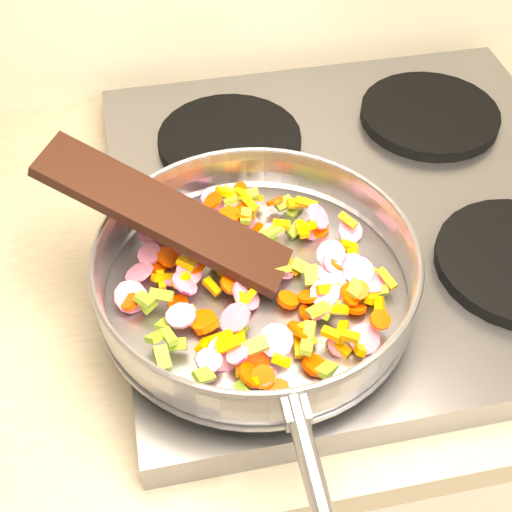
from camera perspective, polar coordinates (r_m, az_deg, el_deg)
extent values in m
cube|color=#939399|center=(0.90, 8.34, 3.47)|extent=(0.60, 0.60, 0.04)
cylinder|color=black|center=(0.76, 1.60, -3.60)|extent=(0.19, 0.19, 0.02)
cylinder|color=black|center=(0.96, -2.13, 9.25)|extent=(0.19, 0.19, 0.02)
cylinder|color=black|center=(1.03, 13.71, 10.92)|extent=(0.19, 0.19, 0.02)
cylinder|color=#9E9EA5|center=(0.75, 0.00, -2.77)|extent=(0.33, 0.33, 0.01)
torus|color=#9E9EA5|center=(0.73, 0.00, -1.19)|extent=(0.38, 0.38, 0.06)
torus|color=#9E9EA5|center=(0.71, 0.00, 0.22)|extent=(0.33, 0.33, 0.01)
cylinder|color=#9E9EA5|center=(0.58, 5.21, -19.23)|extent=(0.02, 0.19, 0.02)
cube|color=#9E9EA5|center=(0.61, 3.17, -12.20)|extent=(0.02, 0.03, 0.02)
cube|color=#F5A400|center=(0.78, -1.39, 1.72)|extent=(0.01, 0.02, 0.01)
cube|color=#84AA26|center=(0.74, -5.94, -1.77)|extent=(0.02, 0.02, 0.01)
cylinder|color=#E4166D|center=(0.76, 0.26, -1.18)|extent=(0.04, 0.04, 0.01)
cube|color=#84AA26|center=(0.82, 2.25, 4.23)|extent=(0.03, 0.02, 0.01)
cylinder|color=#FF4700|center=(0.81, 4.87, 2.24)|extent=(0.04, 0.04, 0.01)
cylinder|color=#FF4700|center=(0.80, 0.08, 2.04)|extent=(0.02, 0.03, 0.02)
cube|color=#F5A400|center=(0.70, -4.20, -7.10)|extent=(0.02, 0.02, 0.02)
cube|color=#84AA26|center=(0.77, -5.04, -0.25)|extent=(0.02, 0.02, 0.01)
cylinder|color=#E4166D|center=(0.76, 1.98, -1.32)|extent=(0.03, 0.03, 0.02)
cylinder|color=#FF4700|center=(0.75, -5.05, -0.70)|extent=(0.04, 0.04, 0.01)
cube|color=#F5A400|center=(0.80, -0.45, 4.25)|extent=(0.02, 0.02, 0.01)
cube|color=#84AA26|center=(0.74, -0.51, -2.07)|extent=(0.02, 0.02, 0.01)
cube|color=#84AA26|center=(0.69, -6.96, -6.41)|extent=(0.02, 0.03, 0.01)
cube|color=#F5A400|center=(0.79, -4.13, 2.06)|extent=(0.03, 0.02, 0.01)
cube|color=#F5A400|center=(0.81, 3.32, 4.23)|extent=(0.02, 0.01, 0.01)
cylinder|color=#FF4700|center=(0.73, 4.25, -3.22)|extent=(0.03, 0.03, 0.01)
cube|color=#F5A400|center=(0.73, 9.85, -3.95)|extent=(0.01, 0.02, 0.02)
cylinder|color=#FF4700|center=(0.79, -4.35, 1.93)|extent=(0.03, 0.03, 0.02)
cube|color=#84AA26|center=(0.79, 0.95, 1.58)|extent=(0.02, 0.02, 0.02)
cube|color=#84AA26|center=(0.75, 9.91, -2.78)|extent=(0.02, 0.02, 0.02)
cube|color=#F5A400|center=(0.67, -0.52, -10.09)|extent=(0.02, 0.01, 0.02)
cube|color=#84AA26|center=(0.76, -2.64, -0.62)|extent=(0.03, 0.02, 0.02)
cube|color=#84AA26|center=(0.69, -7.90, -6.40)|extent=(0.03, 0.02, 0.02)
cylinder|color=#FF4700|center=(0.75, -10.31, -3.06)|extent=(0.03, 0.03, 0.01)
cylinder|color=#FF4700|center=(0.69, 4.68, -8.69)|extent=(0.03, 0.03, 0.02)
cylinder|color=#FF4700|center=(0.79, -1.42, 2.02)|extent=(0.03, 0.03, 0.01)
cylinder|color=#E4166D|center=(0.76, -9.33, -1.30)|extent=(0.04, 0.04, 0.02)
cube|color=#84AA26|center=(0.80, -7.65, 1.37)|extent=(0.02, 0.01, 0.01)
cube|color=#84AA26|center=(0.73, 6.42, -3.63)|extent=(0.02, 0.02, 0.02)
cylinder|color=#E4166D|center=(0.80, 4.98, 3.17)|extent=(0.04, 0.04, 0.03)
cylinder|color=#FF4700|center=(0.82, -4.62, 3.42)|extent=(0.03, 0.03, 0.02)
cube|color=#84AA26|center=(0.67, -4.20, -9.53)|extent=(0.02, 0.02, 0.01)
cube|color=#84AA26|center=(0.74, 2.10, -1.06)|extent=(0.02, 0.01, 0.01)
cylinder|color=#FF4700|center=(0.67, 1.70, -10.83)|extent=(0.03, 0.03, 0.01)
cube|color=#F5A400|center=(0.77, -0.91, 1.56)|extent=(0.02, 0.02, 0.01)
cylinder|color=#FF4700|center=(0.73, -10.04, -3.64)|extent=(0.02, 0.02, 0.02)
cube|color=#84AA26|center=(0.78, 1.28, 1.91)|extent=(0.03, 0.02, 0.01)
cylinder|color=#FF4700|center=(0.77, 6.45, -0.49)|extent=(0.03, 0.04, 0.02)
cube|color=#F5A400|center=(0.74, -3.54, -2.46)|extent=(0.02, 0.02, 0.01)
cylinder|color=#FF4700|center=(0.69, 0.11, -8.54)|extent=(0.03, 0.02, 0.02)
cube|color=#F5A400|center=(0.81, -7.58, 2.00)|extent=(0.02, 0.02, 0.02)
cube|color=#84AA26|center=(0.73, -8.51, -3.97)|extent=(0.02, 0.02, 0.02)
cylinder|color=#E4166D|center=(0.70, -1.69, -4.96)|extent=(0.04, 0.05, 0.03)
cylinder|color=#E4166D|center=(0.71, -6.04, -4.76)|extent=(0.03, 0.03, 0.01)
cube|color=#84AA26|center=(0.68, 0.06, -7.15)|extent=(0.02, 0.02, 0.01)
cube|color=#F5A400|center=(0.83, -0.22, 4.70)|extent=(0.02, 0.02, 0.02)
cube|color=#84AA26|center=(0.68, 4.03, -7.31)|extent=(0.02, 0.02, 0.01)
cylinder|color=#E4166D|center=(0.74, 6.31, -2.12)|extent=(0.03, 0.04, 0.03)
cylinder|color=#FF4700|center=(0.73, 2.57, -3.51)|extent=(0.03, 0.03, 0.02)
cylinder|color=#FF4700|center=(0.73, -1.91, -2.21)|extent=(0.04, 0.03, 0.02)
cube|color=#84AA26|center=(0.75, 1.44, -0.79)|extent=(0.01, 0.03, 0.01)
cube|color=#F5A400|center=(0.69, 6.04, -6.19)|extent=(0.02, 0.02, 0.01)
cube|color=#F5A400|center=(0.82, -1.28, 5.06)|extent=(0.01, 0.02, 0.01)
cube|color=#F5A400|center=(0.77, 7.78, -0.15)|extent=(0.02, 0.02, 0.02)
cube|color=#F5A400|center=(0.75, -7.41, -1.71)|extent=(0.03, 0.02, 0.02)
cube|color=#F5A400|center=(0.71, 6.54, -4.30)|extent=(0.02, 0.02, 0.02)
cylinder|color=#FF4700|center=(0.73, 7.56, -3.06)|extent=(0.02, 0.03, 0.03)
cube|color=#F5A400|center=(0.76, -2.18, -1.52)|extent=(0.02, 0.02, 0.01)
cylinder|color=#E4166D|center=(0.72, 5.56, -2.94)|extent=(0.04, 0.04, 0.02)
cube|color=#84AA26|center=(0.69, 4.29, -6.04)|extent=(0.02, 0.02, 0.02)
cube|color=#84AA26|center=(0.75, 8.96, -1.36)|extent=(0.02, 0.02, 0.01)
cube|color=#F5A400|center=(0.79, 2.04, 2.52)|extent=(0.02, 0.01, 0.01)
cube|color=#F5A400|center=(0.70, 6.89, -6.05)|extent=(0.02, 0.03, 0.01)
cube|color=#84AA26|center=(0.71, 4.98, -4.30)|extent=(0.02, 0.02, 0.02)
cylinder|color=#FF4700|center=(0.76, 6.70, -0.65)|extent=(0.03, 0.04, 0.02)
cube|color=#84AA26|center=(0.82, -2.05, 4.55)|extent=(0.02, 0.02, 0.01)
cube|color=#84AA26|center=(0.82, -1.95, 5.04)|extent=(0.03, 0.02, 0.02)
cube|color=#F5A400|center=(0.72, -0.47, -3.09)|extent=(0.02, 0.02, 0.01)
cube|color=#F5A400|center=(0.76, 2.80, -0.72)|extent=(0.02, 0.03, 0.02)
cube|color=#84AA26|center=(0.72, 5.60, -4.54)|extent=(0.02, 0.02, 0.02)
cube|color=#84AA26|center=(0.72, -7.58, -3.09)|extent=(0.03, 0.02, 0.01)
cylinder|color=#E4166D|center=(0.80, 4.02, 2.08)|extent=(0.03, 0.04, 0.03)
cube|color=#84AA26|center=(0.72, -5.45, -4.62)|extent=(0.02, 0.02, 0.02)
cylinder|color=#E4166D|center=(0.79, -8.48, 1.83)|extent=(0.04, 0.04, 0.01)
cube|color=#F5A400|center=(0.73, -0.84, -3.21)|extent=(0.02, 0.02, 0.01)
cylinder|color=#FF4700|center=(0.74, -6.28, -3.72)|extent=(0.03, 0.03, 0.01)
cylinder|color=#E4166D|center=(0.74, 8.19, -1.21)|extent=(0.04, 0.04, 0.03)
cube|color=#84AA26|center=(0.75, 3.80, -0.92)|extent=(0.03, 0.02, 0.02)
cube|color=#84AA26|center=(0.68, -7.52, -8.05)|extent=(0.02, 0.03, 0.02)
cube|color=#84AA26|center=(0.69, -6.29, -7.04)|extent=(0.02, 0.02, 0.01)
cube|color=#84AA26|center=(0.76, -2.97, -0.47)|extent=(0.02, 0.03, 0.02)
cylinder|color=#FF4700|center=(0.82, 1.50, 4.42)|extent=(0.03, 0.03, 0.02)
cube|color=#F5A400|center=(0.70, 8.22, -7.32)|extent=(0.01, 0.02, 0.02)
cylinder|color=#FF4700|center=(0.77, 6.25, -0.31)|extent=(0.03, 0.04, 0.03)
cube|color=#F5A400|center=(0.67, 2.04, -8.36)|extent=(0.02, 0.02, 0.01)
cube|color=#F5A400|center=(0.74, -6.03, -1.98)|extent=(0.02, 0.02, 0.02)
cube|color=#84AA26|center=(0.72, -8.94, -3.45)|extent=(0.02, 0.02, 0.01)
cube|color=#84AA26|center=(0.72, -7.32, -5.46)|extent=(0.02, 0.02, 0.01)
cube|color=#84AA26|center=(0.67, -0.96, -10.83)|extent=(0.02, 0.03, 0.01)
cylinder|color=#FF4700|center=(0.83, -1.33, 5.32)|extent=(0.03, 0.03, 0.02)
cube|color=#84AA26|center=(0.76, 1.41, 0.24)|extent=(0.02, 0.01, 0.01)
cylinder|color=#E4166D|center=(0.80, 7.55, 2.00)|extent=(0.03, 0.03, 0.02)
cylinder|color=#E4166D|center=(0.79, -1.73, 1.14)|extent=(0.03, 0.03, 0.02)
cube|color=#84AA26|center=(0.77, 7.35, -0.60)|extent=(0.03, 0.02, 0.02)
cube|color=#84AA26|center=(0.69, -3.87, -8.21)|extent=(0.02, 0.02, 0.01)
cube|color=#F5A400|center=(0.73, 5.81, -2.62)|extent=(0.03, 0.02, 0.02)
cube|color=#84AA26|center=(0.80, 3.14, 2.09)|extent=(0.02, 0.02, 0.01)
cylinder|color=#E4166D|center=(0.72, 5.22, -4.18)|extent=(0.03, 0.04, 0.03)
cylinder|color=#E4166D|center=(0.79, -8.03, 1.76)|extent=(0.03, 0.04, 0.03)
cylinder|color=#FF4700|center=(0.81, -1.00, 3.66)|extent=(0.03, 0.03, 0.02)
cylinder|color=#E4166D|center=(0.75, 5.91, -1.32)|extent=(0.04, 0.04, 0.01)
cylinder|color=#E4166D|center=(0.75, 7.64, -0.64)|extent=(0.03, 0.04, 0.02)
cylinder|color=#FF4700|center=(0.73, 7.98, -4.16)|extent=(0.03, 0.03, 0.01)
cube|color=#F5A400|center=(0.81, 4.04, 4.23)|extent=(0.03, 0.02, 0.01)
cylinder|color=#FF4700|center=(0.71, -3.90, -5.69)|extent=(0.04, 0.03, 0.03)
cube|color=#F5A400|center=(0.71, -1.18, -3.69)|extent=(0.01, 0.02, 0.01)
cube|color=#F5A400|center=(0.76, -2.32, -0.51)|extent=(0.02, 0.02, 0.01)
cube|color=#F5A400|center=(0.70, 4.08, -6.28)|extent=(0.02, 0.03, 0.01)
cube|color=#F5A400|center=(0.79, 3.71, 2.16)|extent=(0.01, 0.02, 0.01)
cylinder|color=#FF4700|center=(0.81, -3.48, 4.45)|extent=(0.03, 0.03, 0.02)
cylinder|color=#E4166D|center=(0.68, -1.48, -7.85)|extent=(0.03, 0.03, 0.02)
cube|color=#F5A400|center=(0.74, 9.35, -3.28)|extent=(0.02, 0.02, 0.02)
cylinder|color=#FF4700|center=(0.80, -7.28, 2.13)|extent=(0.02, 0.02, 0.02)
cylinder|color=#E4166D|center=(0.81, -0.75, 2.56)|extent=(0.04, 0.04, 0.02)
cube|color=#F5A400|center=(0.68, -2.23, -7.09)|extent=(0.03, 0.01, 0.02)
cylinder|color=#FF4700|center=(0.77, -8.11, -0.71)|extent=(0.04, 0.04, 0.02)
cube|color=#84AA26|center=(0.72, 7.89, -2.58)|extent=(0.02, 0.02, 0.01)
cube|color=#84AA26|center=(0.82, -0.58, 4.93)|extent=(0.02, 0.02, 0.01)
cube|color=#F5A400|center=(0.75, 0.15, -0.18)|extent=(0.01, 0.03, 0.01)
cylinder|color=#E4166D|center=(0.74, -5.40, -1.33)|extent=(0.04, 0.03, 0.02)
cylinder|color=#FF4700|center=(0.73, 8.20, -2.71)|extent=(0.02, 0.02, 0.01)
cylinder|color=#E4166D|center=(0.73, -5.74, -2.22)|extent=(0.03, 0.03, 0.02)
cylinder|color=#E4166D|center=(0.74, -10.01, -3.24)|extent=(0.05, 0.04, 0.03)
cube|color=#84AA26|center=(0.77, -2.05, -0.27)|extent=(0.03, 0.02, 0.01)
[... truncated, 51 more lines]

